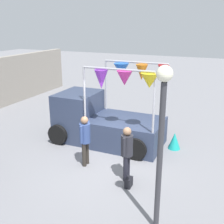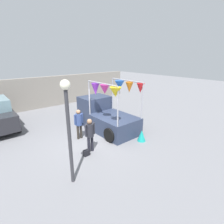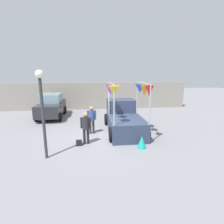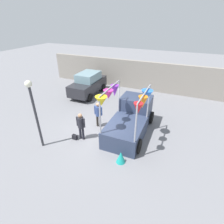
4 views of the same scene
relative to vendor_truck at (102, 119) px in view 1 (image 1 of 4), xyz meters
name	(u,v)px [view 1 (image 1 of 4)]	position (x,y,z in m)	size (l,w,h in m)	color
ground_plane	(109,162)	(-1.49, -0.98, -0.89)	(60.00, 60.00, 0.00)	slate
vendor_truck	(102,119)	(0.00, 0.00, 0.00)	(2.42, 4.08, 2.99)	#2D3851
person_customer	(127,149)	(-2.24, -1.87, 0.08)	(0.53, 0.34, 1.61)	black
person_vendor	(85,136)	(-1.95, -0.36, 0.10)	(0.53, 0.34, 1.63)	#2D2823
handbag	(129,182)	(-2.59, -2.07, -0.75)	(0.28, 0.16, 0.28)	black
street_lamp	(162,128)	(-3.86, -3.19, 1.50)	(0.32, 0.32, 3.62)	#333338
folded_kite_bundle_teal	(174,141)	(0.39, -2.70, -0.59)	(0.44, 0.44, 0.60)	teal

